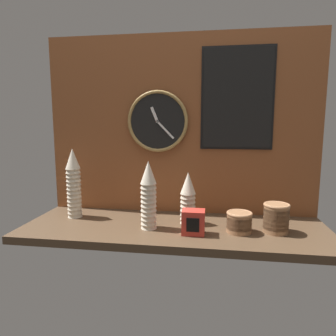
{
  "coord_description": "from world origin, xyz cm",
  "views": [
    {
      "loc": [
        18.91,
        -152.04,
        53.76
      ],
      "look_at": [
        -4.02,
        4.0,
        30.22
      ],
      "focal_mm": 32.0,
      "sensor_mm": 36.0,
      "label": 1
    }
  ],
  "objects": [
    {
      "name": "cup_stack_center",
      "position": [
        -12.57,
        -6.17,
        17.59
      ],
      "size": [
        8.3,
        8.3,
        35.17
      ],
      "color": "beige",
      "rests_on": "ground_plane"
    },
    {
      "name": "cup_stack_center_right",
      "position": [
        6.79,
        4.27,
        14.08
      ],
      "size": [
        8.3,
        8.3,
        28.15
      ],
      "color": "beige",
      "rests_on": "ground_plane"
    },
    {
      "name": "cup_stack_far_left",
      "position": [
        -59.01,
        6.38,
        19.93
      ],
      "size": [
        8.3,
        8.3,
        39.86
      ],
      "color": "beige",
      "rests_on": "ground_plane"
    },
    {
      "name": "bowl_stack_far_right",
      "position": [
        51.21,
        -2.86,
        7.67
      ],
      "size": [
        12.7,
        12.7,
        14.66
      ],
      "color": "#996B47",
      "rests_on": "ground_plane"
    },
    {
      "name": "bowl_stack_right",
      "position": [
        33.13,
        -5.57,
        5.56
      ],
      "size": [
        12.7,
        12.7,
        10.44
      ],
      "color": "#996B47",
      "rests_on": "ground_plane"
    },
    {
      "name": "wall_clock",
      "position": [
        -13.07,
        23.47,
        54.94
      ],
      "size": [
        36.13,
        2.7,
        36.13
      ],
      "color": "black"
    },
    {
      "name": "menu_board",
      "position": [
        32.53,
        24.35,
        67.72
      ],
      "size": [
        40.65,
        1.32,
        57.53
      ],
      "color": "black"
    },
    {
      "name": "wall_tiled_back",
      "position": [
        0.0,
        26.5,
        52.5
      ],
      "size": [
        160.0,
        3.0,
        105.0
      ],
      "color": "brown",
      "rests_on": "ground_plane"
    },
    {
      "name": "ground_plane",
      "position": [
        0.0,
        0.0,
        -2.0
      ],
      "size": [
        160.0,
        56.0,
        4.0
      ],
      "primitive_type": "cube",
      "color": "#4C3826"
    },
    {
      "name": "napkin_dispenser",
      "position": [
        10.74,
        -11.13,
        6.0
      ],
      "size": [
        11.09,
        8.73,
        12.0
      ],
      "color": "red",
      "rests_on": "ground_plane"
    }
  ]
}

